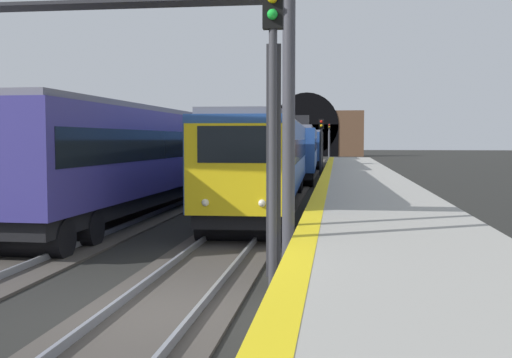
{
  "coord_description": "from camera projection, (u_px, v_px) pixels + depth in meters",
  "views": [
    {
      "loc": [
        -9.73,
        -2.96,
        2.92
      ],
      "look_at": [
        9.56,
        -0.42,
        1.67
      ],
      "focal_mm": 43.43,
      "sensor_mm": 36.0,
      "label": 1
    }
  ],
  "objects": [
    {
      "name": "railway_signal_near",
      "position": [
        273.0,
        103.0,
        11.69
      ],
      "size": [
        0.39,
        0.38,
        6.03
      ],
      "rotation": [
        0.0,
        0.0,
        3.14
      ],
      "color": "#38383D",
      "rests_on": "ground_plane"
    },
    {
      "name": "railway_signal_mid",
      "position": [
        321.0,
        143.0,
        46.12
      ],
      "size": [
        0.39,
        0.38,
        4.43
      ],
      "rotation": [
        0.0,
        0.0,
        3.14
      ],
      "color": "#38383D",
      "rests_on": "ground_plane"
    },
    {
      "name": "tunnel_portal",
      "position": [
        307.0,
        133.0,
        105.88
      ],
      "size": [
        2.98,
        19.18,
        10.79
      ],
      "color": "brown",
      "rests_on": "ground_plane"
    },
    {
      "name": "track_main_line",
      "position": [
        155.0,
        314.0,
        10.2
      ],
      "size": [
        160.0,
        2.61,
        0.21
      ],
      "color": "#423D38",
      "rests_on": "ground_plane"
    },
    {
      "name": "platform_right",
      "position": [
        416.0,
        294.0,
        9.62
      ],
      "size": [
        112.0,
        4.2,
        1.02
      ],
      "primitive_type": "cube",
      "color": "#9E9B93",
      "rests_on": "ground_plane"
    },
    {
      "name": "train_adjacent_platform",
      "position": [
        231.0,
        147.0,
        44.17
      ],
      "size": [
        61.66,
        3.22,
        4.1
      ],
      "rotation": [
        0.0,
        0.0,
        -0.02
      ],
      "color": "navy",
      "rests_on": "ground_plane"
    },
    {
      "name": "ground_plane",
      "position": [
        155.0,
        317.0,
        10.2
      ],
      "size": [
        320.0,
        320.0,
        0.0
      ],
      "primitive_type": "plane",
      "color": "black"
    },
    {
      "name": "train_main_approaching",
      "position": [
        298.0,
        149.0,
        46.33
      ],
      "size": [
        61.1,
        3.26,
        4.69
      ],
      "rotation": [
        0.0,
        0.0,
        3.17
      ],
      "color": "#264C99",
      "rests_on": "ground_plane"
    },
    {
      "name": "overhead_signal_gantry",
      "position": [
        103.0,
        41.0,
        13.91
      ],
      "size": [
        0.7,
        8.67,
        6.74
      ],
      "color": "#3F3F47",
      "rests_on": "ground_plane"
    },
    {
      "name": "platform_right_edge_strip",
      "position": [
        298.0,
        259.0,
        9.83
      ],
      "size": [
        112.0,
        0.5,
        0.01
      ],
      "primitive_type": "cube",
      "color": "yellow",
      "rests_on": "platform_right"
    },
    {
      "name": "railway_signal_far",
      "position": [
        329.0,
        138.0,
        88.07
      ],
      "size": [
        0.39,
        0.38,
        5.16
      ],
      "rotation": [
        0.0,
        0.0,
        3.14
      ],
      "color": "#4C4C54",
      "rests_on": "ground_plane"
    }
  ]
}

